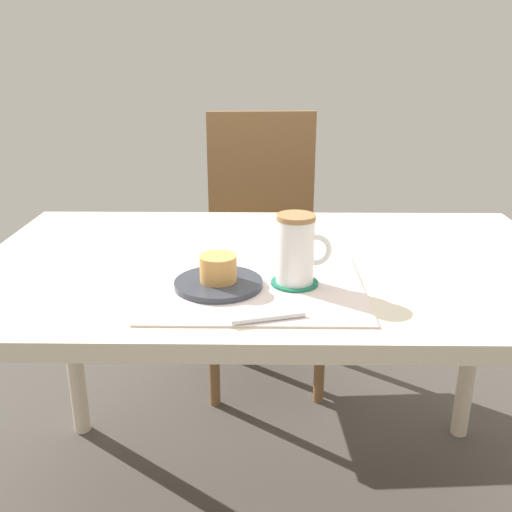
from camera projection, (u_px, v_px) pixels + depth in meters
The scene contains 8 objects.
dining_table at pixel (274, 290), 1.28m from camera, with size 1.30×0.78×0.70m.
wooden_chair at pixel (263, 240), 2.03m from camera, with size 0.45×0.45×0.94m.
placemat at pixel (256, 286), 1.11m from camera, with size 0.42×0.35×0.00m, color silver.
pastry_plate at pixel (219, 284), 1.10m from camera, with size 0.17×0.17×0.01m, color #333842.
pastry at pixel (218, 268), 1.09m from camera, with size 0.07×0.07×0.05m, color tan.
coffee_coaster at pixel (294, 283), 1.12m from camera, with size 0.09×0.09×0.01m, color #196B4C.
coffee_mug at pixel (296, 249), 1.09m from camera, with size 0.11×0.07×0.14m.
teaspoon at pixel (269, 319), 0.96m from camera, with size 0.01×0.01×0.13m, color silver.
Camera 1 is at (-0.02, -1.18, 1.14)m, focal length 40.00 mm.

